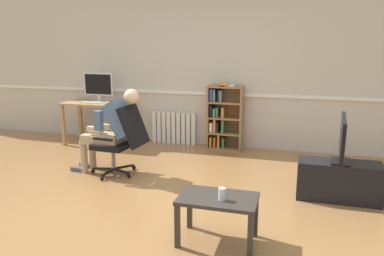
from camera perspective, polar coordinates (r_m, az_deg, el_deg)
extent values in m
plane|color=olive|center=(4.34, -5.12, -11.36)|extent=(18.00, 18.00, 0.00)
cube|color=beige|center=(6.51, 3.16, 9.07)|extent=(12.00, 0.10, 2.70)
cube|color=white|center=(6.49, 2.98, 5.24)|extent=(12.00, 0.03, 0.05)
cube|color=tan|center=(6.97, -19.08, 0.40)|extent=(0.06, 0.06, 0.72)
cube|color=tan|center=(6.41, -11.02, -0.16)|extent=(0.06, 0.06, 0.72)
cube|color=tan|center=(6.90, -8.93, 0.84)|extent=(0.06, 0.06, 0.72)
cube|color=tan|center=(7.42, -16.63, 1.30)|extent=(0.06, 0.06, 0.72)
cube|color=tan|center=(6.84, -14.20, 3.72)|extent=(1.18, 0.64, 0.04)
cube|color=silver|center=(6.90, -14.07, 4.00)|extent=(0.18, 0.14, 0.01)
cube|color=silver|center=(6.91, -14.01, 4.48)|extent=(0.04, 0.02, 0.10)
cube|color=silver|center=(6.88, -14.12, 6.51)|extent=(0.55, 0.02, 0.39)
cube|color=black|center=(6.86, -14.18, 6.49)|extent=(0.51, 0.00, 0.35)
cube|color=silver|center=(6.74, -15.07, 3.77)|extent=(0.42, 0.12, 0.02)
cube|color=white|center=(6.61, -12.91, 3.78)|extent=(0.06, 0.10, 0.03)
cube|color=olive|center=(6.39, 2.63, 1.69)|extent=(0.03, 0.28, 1.08)
cube|color=olive|center=(6.29, 7.58, 1.40)|extent=(0.03, 0.28, 1.08)
cube|color=olive|center=(6.47, 5.33, 1.78)|extent=(0.56, 0.02, 1.08)
cube|color=olive|center=(6.46, 4.99, -3.04)|extent=(0.53, 0.28, 0.03)
cube|color=olive|center=(6.39, 5.04, -0.77)|extent=(0.53, 0.28, 0.03)
cube|color=olive|center=(6.34, 5.09, 1.55)|extent=(0.53, 0.28, 0.03)
cube|color=olive|center=(6.29, 5.13, 3.90)|extent=(0.53, 0.28, 0.03)
cube|color=olive|center=(6.25, 5.18, 6.29)|extent=(0.53, 0.28, 0.03)
cube|color=orange|center=(6.46, 2.99, -2.05)|extent=(0.03, 0.19, 0.18)
cube|color=white|center=(6.41, 3.04, 0.18)|extent=(0.05, 0.19, 0.16)
cube|color=black|center=(6.36, 3.07, 2.59)|extent=(0.04, 0.19, 0.18)
cube|color=#2D519E|center=(6.31, 3.09, 5.07)|extent=(0.05, 0.19, 0.21)
cube|color=orange|center=(6.48, 3.58, -2.04)|extent=(0.03, 0.19, 0.18)
cube|color=orange|center=(6.40, 3.57, 0.44)|extent=(0.04, 0.19, 0.23)
cube|color=#6699A3|center=(6.34, 3.52, 2.42)|extent=(0.03, 0.19, 0.15)
cube|color=#6699A3|center=(6.32, 3.55, 5.02)|extent=(0.04, 0.19, 0.20)
cube|color=orange|center=(6.43, 4.16, -1.89)|extent=(0.03, 0.19, 0.23)
cube|color=black|center=(6.41, 4.02, 0.22)|extent=(0.04, 0.19, 0.18)
cube|color=#38844C|center=(6.36, 3.97, 2.48)|extent=(0.04, 0.19, 0.16)
cube|color=black|center=(6.29, 4.17, 5.01)|extent=(0.02, 0.19, 0.21)
cube|color=#38844C|center=(6.45, 4.87, -2.15)|extent=(0.03, 0.19, 0.17)
cube|color=#38844C|center=(6.35, 4.81, 0.32)|extent=(0.03, 0.19, 0.22)
cube|color=orange|center=(6.32, 4.81, 2.43)|extent=(0.04, 0.19, 0.17)
cube|color=#6699A3|center=(6.30, 4.46, 4.95)|extent=(0.04, 0.19, 0.19)
cube|color=white|center=(6.24, 5.81, 6.51)|extent=(0.16, 0.22, 0.02)
cube|color=orange|center=(6.22, 4.90, 6.73)|extent=(0.16, 0.22, 0.02)
cube|color=white|center=(6.87, -5.71, 0.22)|extent=(0.07, 0.08, 0.57)
cube|color=white|center=(6.84, -4.99, 0.18)|extent=(0.07, 0.08, 0.57)
cube|color=white|center=(6.81, -4.26, 0.13)|extent=(0.07, 0.08, 0.57)
cube|color=white|center=(6.77, -3.52, 0.08)|extent=(0.07, 0.08, 0.57)
cube|color=white|center=(6.74, -2.78, 0.03)|extent=(0.07, 0.08, 0.57)
cube|color=white|center=(6.72, -2.03, -0.01)|extent=(0.07, 0.08, 0.57)
cube|color=white|center=(6.69, -1.28, -0.06)|extent=(0.07, 0.08, 0.57)
cube|color=white|center=(6.66, -0.52, -0.11)|extent=(0.07, 0.08, 0.57)
cube|color=white|center=(6.64, 0.25, -0.16)|extent=(0.07, 0.08, 0.57)
cube|color=black|center=(5.22, -12.70, -6.60)|extent=(0.06, 0.30, 0.02)
cylinder|color=black|center=(5.12, -13.60, -7.50)|extent=(0.03, 0.06, 0.06)
cube|color=black|center=(5.23, -10.76, -6.47)|extent=(0.29, 0.15, 0.02)
cylinder|color=black|center=(5.14, -9.64, -7.24)|extent=(0.06, 0.04, 0.06)
cube|color=black|center=(5.39, -10.34, -5.86)|extent=(0.22, 0.25, 0.02)
cylinder|color=black|center=(5.46, -8.87, -5.98)|extent=(0.05, 0.06, 0.06)
cube|color=black|center=(5.48, -11.93, -5.62)|extent=(0.19, 0.27, 0.02)
cylinder|color=black|center=(5.64, -12.02, -5.52)|extent=(0.05, 0.06, 0.06)
cube|color=black|center=(5.38, -13.38, -6.05)|extent=(0.30, 0.11, 0.02)
cylinder|color=black|center=(5.43, -14.89, -6.37)|extent=(0.06, 0.03, 0.06)
cylinder|color=gray|center=(5.29, -11.90, -4.47)|extent=(0.05, 0.05, 0.30)
cube|color=black|center=(5.24, -11.99, -2.54)|extent=(0.49, 0.49, 0.07)
cube|color=black|center=(5.00, -8.91, 0.34)|extent=(0.30, 0.46, 0.54)
cube|color=black|center=(5.41, -10.42, -0.41)|extent=(0.28, 0.07, 0.03)
cube|color=black|center=(4.98, -13.47, -1.68)|extent=(0.28, 0.07, 0.03)
cube|color=tan|center=(5.21, -12.05, -1.43)|extent=(0.29, 0.36, 0.14)
cube|color=#476689|center=(5.07, -10.71, 1.49)|extent=(0.43, 0.37, 0.52)
sphere|color=beige|center=(4.94, -9.23, 4.76)|extent=(0.20, 0.20, 0.20)
cube|color=white|center=(5.34, -14.64, -0.11)|extent=(0.15, 0.05, 0.02)
cube|color=tan|center=(5.41, -13.34, -1.29)|extent=(0.43, 0.16, 0.13)
cylinder|color=tan|center=(5.60, -14.99, -3.66)|extent=(0.10, 0.10, 0.46)
cube|color=#4C4C51|center=(5.71, -15.70, -5.46)|extent=(0.23, 0.11, 0.06)
cube|color=tan|center=(5.25, -14.54, -1.79)|extent=(0.43, 0.16, 0.13)
cylinder|color=tan|center=(5.44, -16.20, -4.21)|extent=(0.10, 0.10, 0.46)
cube|color=#4C4C51|center=(5.56, -16.91, -6.03)|extent=(0.23, 0.11, 0.06)
cube|color=#476689|center=(5.34, -12.17, 1.77)|extent=(0.11, 0.09, 0.26)
cube|color=beige|center=(5.37, -13.37, 0.24)|extent=(0.24, 0.09, 0.07)
cube|color=#476689|center=(5.08, -14.10, 1.12)|extent=(0.11, 0.09, 0.26)
cube|color=beige|center=(5.22, -14.53, -0.19)|extent=(0.24, 0.09, 0.07)
cube|color=black|center=(4.66, 21.47, -7.50)|extent=(0.92, 0.36, 0.45)
cube|color=black|center=(4.59, 21.71, -4.75)|extent=(0.23, 0.34, 0.02)
cylinder|color=black|center=(4.58, 21.75, -4.33)|extent=(0.04, 0.04, 0.05)
cube|color=black|center=(4.52, 22.01, -1.28)|extent=(0.11, 0.81, 0.45)
cube|color=#9EBCF4|center=(4.52, 22.29, -1.30)|extent=(0.07, 0.75, 0.42)
cube|color=#332D28|center=(3.39, -2.25, -14.75)|extent=(0.04, 0.04, 0.41)
cube|color=#332D28|center=(3.27, 8.88, -16.03)|extent=(0.04, 0.04, 0.41)
cube|color=#332D28|center=(3.61, 9.69, -13.16)|extent=(0.04, 0.04, 0.41)
cube|color=#332D28|center=(3.72, -0.36, -12.14)|extent=(0.04, 0.04, 0.41)
cube|color=#332D28|center=(3.39, 3.98, -10.70)|extent=(0.70, 0.44, 0.03)
cylinder|color=silver|center=(3.31, 4.61, -10.02)|extent=(0.07, 0.07, 0.11)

